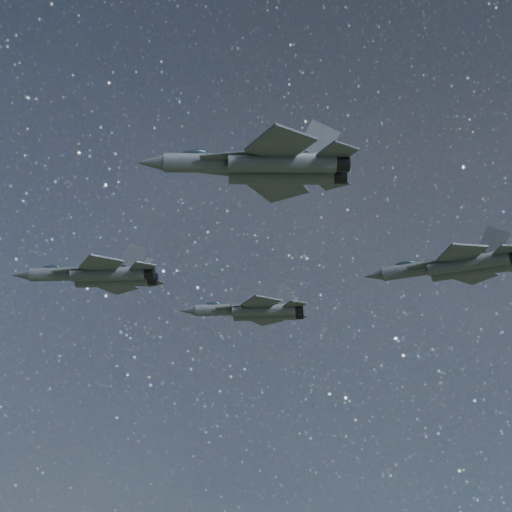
# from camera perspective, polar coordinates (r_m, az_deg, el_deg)

# --- Properties ---
(jet_lead) EXTENTS (17.24, 11.85, 4.33)m
(jet_lead) POSITION_cam_1_polar(r_m,az_deg,el_deg) (88.40, -11.40, -1.37)
(jet_lead) COLOR #2E3439
(jet_left) EXTENTS (15.30, 10.54, 3.84)m
(jet_left) POSITION_cam_1_polar(r_m,az_deg,el_deg) (90.77, -0.16, -4.00)
(jet_left) COLOR #2E3439
(jet_right) EXTENTS (19.88, 13.47, 5.00)m
(jet_right) POSITION_cam_1_polar(r_m,az_deg,el_deg) (70.01, 0.59, 6.59)
(jet_right) COLOR #2E3439
(jet_slot) EXTENTS (17.29, 12.03, 4.35)m
(jet_slot) POSITION_cam_1_polar(r_m,az_deg,el_deg) (84.29, 14.35, -0.68)
(jet_slot) COLOR #2E3439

